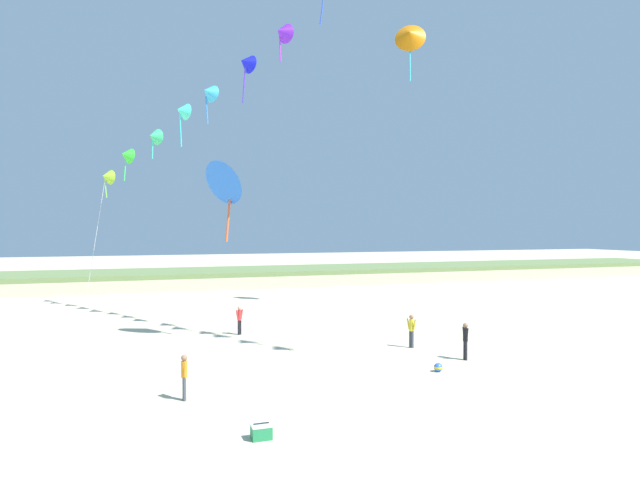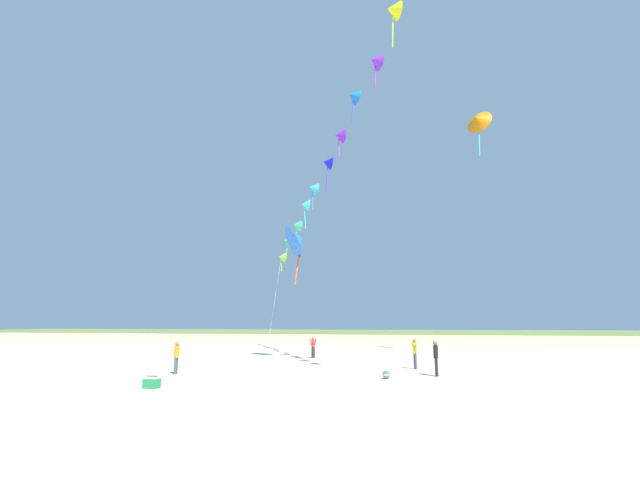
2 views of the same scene
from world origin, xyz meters
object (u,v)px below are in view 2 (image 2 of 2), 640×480
(person_mid_center, at_px, (415,351))
(person_far_left, at_px, (436,355))
(beach_ball, at_px, (386,375))
(person_near_right, at_px, (313,345))
(large_kite_low_lead, at_px, (478,120))
(large_kite_mid_trail, at_px, (298,241))
(beach_cooler, at_px, (152,382))
(person_near_left, at_px, (177,355))

(person_mid_center, xyz_separation_m, person_far_left, (1.02, -3.15, 0.02))
(person_mid_center, bearing_deg, beach_ball, -105.21)
(person_near_right, xyz_separation_m, person_far_left, (8.38, -9.43, 0.05))
(large_kite_low_lead, bearing_deg, large_kite_mid_trail, -155.57)
(beach_cooler, relative_size, beach_ball, 1.59)
(beach_ball, bearing_deg, large_kite_mid_trail, 126.30)
(person_near_left, bearing_deg, beach_cooler, -69.47)
(person_near_left, bearing_deg, person_near_right, 69.80)
(large_kite_low_lead, distance_m, large_kite_mid_trail, 19.16)
(large_kite_low_lead, xyz_separation_m, large_kite_mid_trail, (-14.15, -6.43, -11.20))
(large_kite_low_lead, height_order, large_kite_mid_trail, large_kite_low_lead)
(person_near_left, height_order, person_mid_center, person_mid_center)
(person_near_right, bearing_deg, person_mid_center, -40.46)
(person_mid_center, xyz_separation_m, large_kite_mid_trail, (-8.21, 4.86, 7.54))
(person_near_left, height_order, large_kite_mid_trail, large_kite_mid_trail)
(person_far_left, bearing_deg, large_kite_mid_trail, 139.02)
(person_near_left, bearing_deg, large_kite_mid_trail, 71.45)
(person_near_right, distance_m, large_kite_low_lead, 23.55)
(large_kite_mid_trail, height_order, beach_cooler, large_kite_mid_trail)
(person_near_right, relative_size, large_kite_mid_trail, 0.35)
(beach_ball, bearing_deg, large_kite_low_lead, 65.63)
(large_kite_low_lead, height_order, beach_cooler, large_kite_low_lead)
(person_near_left, bearing_deg, large_kite_low_lead, 43.19)
(person_near_left, height_order, large_kite_low_lead, large_kite_low_lead)
(person_mid_center, distance_m, beach_cooler, 13.79)
(person_near_right, distance_m, person_mid_center, 9.67)
(person_near_left, xyz_separation_m, large_kite_low_lead, (17.51, 16.44, 18.78))
(person_near_left, bearing_deg, person_mid_center, 24.00)
(person_mid_center, relative_size, person_far_left, 0.98)
(person_near_left, xyz_separation_m, person_mid_center, (11.56, 5.15, 0.04))
(large_kite_mid_trail, height_order, beach_ball, large_kite_mid_trail)
(person_near_left, height_order, person_far_left, person_far_left)
(person_near_right, relative_size, person_mid_center, 0.97)
(person_near_right, xyz_separation_m, beach_cooler, (-2.55, -15.83, -0.71))
(person_near_left, xyz_separation_m, person_far_left, (12.58, 2.00, 0.06))
(person_far_left, xyz_separation_m, beach_cooler, (-10.93, -6.40, -0.75))
(person_mid_center, bearing_deg, person_far_left, -72.09)
(person_near_left, xyz_separation_m, large_kite_mid_trail, (3.36, 10.01, 7.58))
(person_far_left, relative_size, large_kite_mid_trail, 0.37)
(person_far_left, height_order, beach_cooler, person_far_left)
(person_mid_center, relative_size, large_kite_low_lead, 0.37)
(person_near_left, distance_m, beach_cooler, 4.76)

